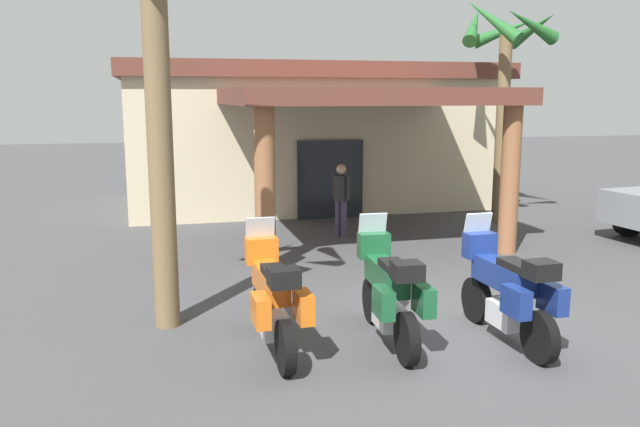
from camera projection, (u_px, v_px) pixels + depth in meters
name	position (u px, v px, depth m)	size (l,w,h in m)	color
ground_plane	(471.00, 329.00, 9.16)	(80.00, 80.00, 0.00)	#424244
motel_building	(309.00, 133.00, 19.51)	(11.09, 11.01, 4.17)	beige
motorcycle_orange	(273.00, 299.00, 8.25)	(0.72, 2.21, 1.61)	black
motorcycle_green	(389.00, 292.00, 8.54)	(0.71, 2.21, 1.61)	black
motorcycle_blue	(508.00, 291.00, 8.58)	(0.72, 2.21, 1.61)	black
pedestrian	(341.00, 195.00, 15.01)	(0.33, 0.46, 1.71)	#3F334C
palm_tree_roadside	(156.00, 15.00, 8.54)	(2.10, 2.34, 6.13)	brown
palm_tree_near_portico	(505.00, 61.00, 16.29)	(2.39, 2.44, 5.66)	brown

